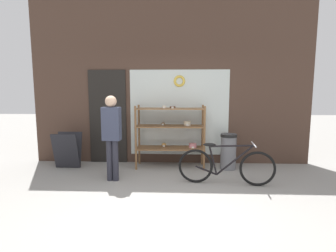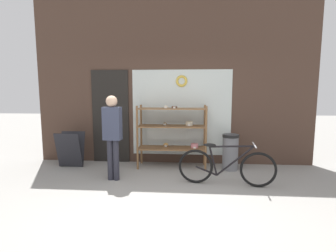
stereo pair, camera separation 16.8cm
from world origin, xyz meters
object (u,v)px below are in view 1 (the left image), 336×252
display_case (172,130)px  trash_bin (228,150)px  pedestrian (112,132)px  bicycle (226,166)px  sandwich_board (67,150)px

display_case → trash_bin: display_case is taller
pedestrian → trash_bin: size_ratio=2.08×
display_case → bicycle: 1.50m
display_case → bicycle: (0.97, -1.04, -0.48)m
display_case → pedestrian: bearing=-138.6°
bicycle → sandwich_board: size_ratio=2.23×
sandwich_board → pedestrian: bearing=-32.0°
display_case → sandwich_board: 2.26m
sandwich_board → display_case: bearing=5.4°
pedestrian → trash_bin: bearing=24.0°
bicycle → sandwich_board: (-3.19, 0.87, 0.05)m
display_case → trash_bin: size_ratio=1.95×
display_case → sandwich_board: display_case is taller
sandwich_board → pedestrian: 1.48m
bicycle → pedestrian: bearing=-176.6°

